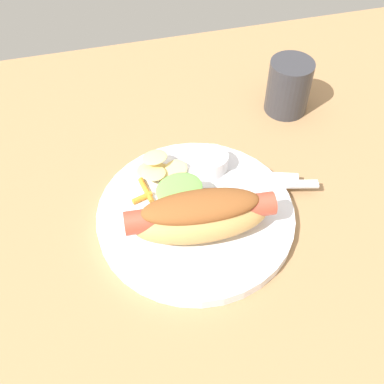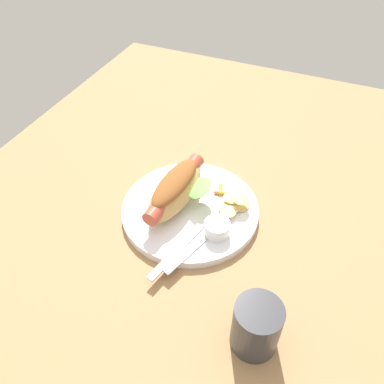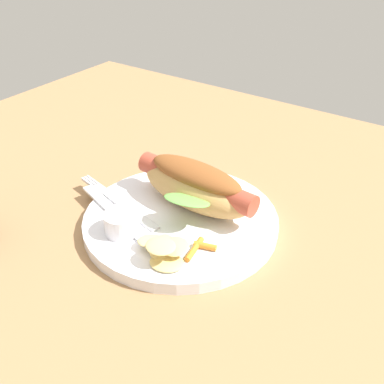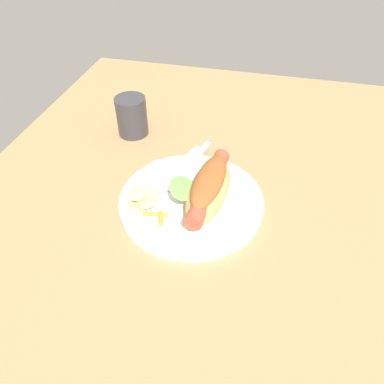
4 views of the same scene
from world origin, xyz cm
name	(u,v)px [view 1 (image 1 of 4)]	position (x,y,z in cm)	size (l,w,h in cm)	color
ground_plane	(178,241)	(0.00, 0.00, -0.90)	(120.00, 90.00, 1.80)	#9E754C
plate	(196,216)	(-2.84, -2.13, 0.80)	(25.47, 25.47, 1.60)	white
hot_dog	(200,214)	(-2.59, 0.87, 4.93)	(18.20, 10.61, 6.30)	tan
sauce_ramekin	(212,162)	(-6.86, -8.91, 2.94)	(4.45, 4.45, 2.68)	white
fork	(253,185)	(-11.41, -4.56, 1.80)	(16.78, 5.05, 0.40)	silver
knife	(242,175)	(-10.59, -6.60, 1.78)	(15.22, 1.40, 0.36)	silver
chips_pile	(160,169)	(0.22, -9.72, 2.65)	(7.97, 6.32, 2.78)	#E6CB7C
carrot_garnish	(144,193)	(3.00, -6.52, 1.97)	(2.89, 4.25, 0.76)	orange
drinking_cup	(289,87)	(-22.33, -20.27, 4.30)	(6.68, 6.68, 8.61)	#333338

